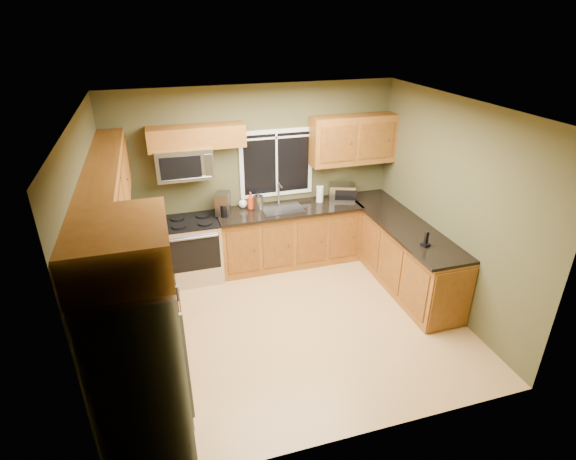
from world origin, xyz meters
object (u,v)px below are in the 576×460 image
coffee_maker (223,204)px  soap_bottle_a (251,201)px  toaster_oven (342,192)px  range (194,249)px  kettle (258,202)px  microwave (184,163)px  soap_bottle_c (243,202)px  paper_towel_roll (320,194)px  cordless_phone (426,242)px  refrigerator (141,365)px

coffee_maker → soap_bottle_a: bearing=10.1°
toaster_oven → coffee_maker: 1.87m
range → kettle: size_ratio=3.49×
microwave → soap_bottle_c: (0.80, 0.09, -0.70)m
microwave → coffee_maker: size_ratio=2.31×
kettle → soap_bottle_c: size_ratio=1.59×
kettle → paper_towel_roll: paper_towel_roll is taller
paper_towel_roll → soap_bottle_a: 1.08m
soap_bottle_a → soap_bottle_c: bearing=136.8°
range → paper_towel_roll: (1.98, 0.11, 0.60)m
toaster_oven → paper_towel_roll: size_ratio=1.71×
coffee_maker → cordless_phone: (2.26, -1.70, -0.09)m
paper_towel_roll → toaster_oven: bearing=-1.0°
coffee_maker → kettle: bearing=0.6°
paper_towel_roll → range: bearing=-176.7°
toaster_oven → cordless_phone: bearing=-77.3°
cordless_phone → coffee_maker: bearing=143.0°
kettle → range: bearing=-176.1°
toaster_oven → soap_bottle_c: (-1.55, 0.12, -0.04)m
range → soap_bottle_c: bearing=16.1°
toaster_oven → cordless_phone: size_ratio=2.40×
refrigerator → range: bearing=76.0°
refrigerator → coffee_maker: bearing=67.6°
kettle → paper_towel_roll: 0.98m
microwave → soap_bottle_a: (0.90, 0.00, -0.66)m
microwave → paper_towel_roll: 2.09m
refrigerator → microwave: (0.69, 2.91, 0.83)m
toaster_oven → coffee_maker: coffee_maker is taller
range → cordless_phone: size_ratio=4.77×
refrigerator → kettle: size_ratio=6.70×
toaster_oven → kettle: bearing=-178.4°
microwave → cordless_phone: 3.35m
range → soap_bottle_c: (0.80, 0.23, 0.56)m
toaster_oven → coffee_maker: (-1.87, -0.04, 0.03)m
paper_towel_roll → cordless_phone: (0.76, -1.75, -0.07)m
refrigerator → soap_bottle_c: refrigerator is taller
toaster_oven → soap_bottle_a: soap_bottle_a is taller
soap_bottle_a → toaster_oven: bearing=-1.2°
coffee_maker → soap_bottle_c: size_ratio=1.94×
paper_towel_roll → soap_bottle_c: 1.19m
refrigerator → toaster_oven: bearing=43.4°
microwave → toaster_oven: bearing=-0.7°
coffee_maker → soap_bottle_c: coffee_maker is taller
cordless_phone → microwave: bearing=147.0°
microwave → kettle: microwave is taller
toaster_oven → paper_towel_roll: paper_towel_roll is taller
coffee_maker → soap_bottle_a: coffee_maker is taller
range → refrigerator: bearing=-104.0°
coffee_maker → cordless_phone: size_ratio=1.67×
range → toaster_oven: bearing=2.6°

